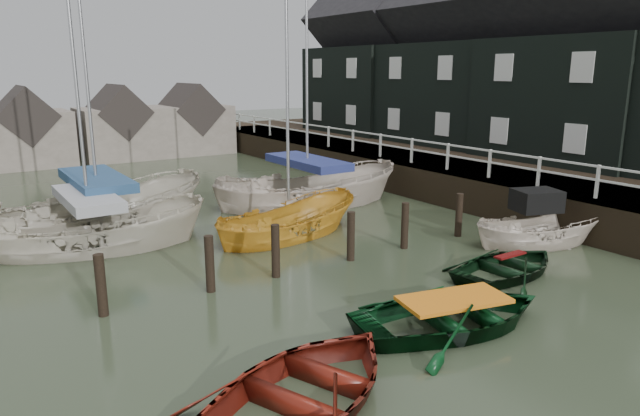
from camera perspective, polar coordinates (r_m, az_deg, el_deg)
ground at (r=13.23m, az=6.71°, el=-9.64°), size 120.00×120.00×0.00m
pier at (r=26.32m, az=8.47°, el=3.67°), size 3.04×32.00×2.70m
land_strip at (r=30.37m, az=16.21°, el=3.24°), size 14.00×38.00×1.50m
quay_houses at (r=29.08m, az=19.03°, el=13.87°), size 6.52×28.14×10.01m
mooring_pilings at (r=14.75m, az=-4.16°, el=-5.00°), size 13.72×0.22×1.80m
far_sheds at (r=36.43m, az=-19.74°, el=7.59°), size 14.00×4.08×4.39m
rowboat_red at (r=9.57m, az=-1.54°, el=-19.35°), size 5.27×4.58×0.91m
rowboat_green at (r=12.38m, az=13.09°, el=-11.62°), size 4.86×3.94×0.89m
rowboat_dkgreen at (r=15.79m, az=18.34°, el=-6.34°), size 3.73×2.78×0.74m
motorboat at (r=18.63m, az=20.97°, el=-3.20°), size 4.48×2.93×2.50m
sailboat_a at (r=18.42m, az=-21.82°, el=-3.59°), size 7.15×4.26×11.37m
sailboat_b at (r=20.08m, az=-21.07°, el=-2.15°), size 8.22×4.66×11.19m
sailboat_c at (r=18.51m, az=-3.11°, el=-2.67°), size 5.85×3.07×9.45m
sailboat_d at (r=22.58m, az=-1.25°, el=0.48°), size 7.95×4.45×13.61m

